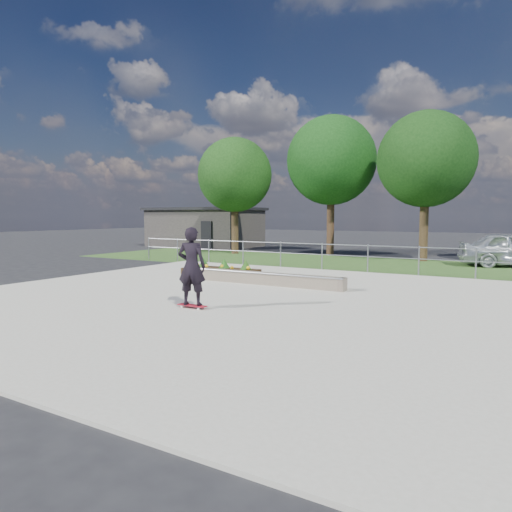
{
  "coord_description": "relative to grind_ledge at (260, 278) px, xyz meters",
  "views": [
    {
      "loc": [
        7.36,
        -10.82,
        2.35
      ],
      "look_at": [
        0.2,
        1.5,
        1.1
      ],
      "focal_mm": 32.0,
      "sensor_mm": 36.0,
      "label": 1
    }
  ],
  "objects": [
    {
      "name": "ground",
      "position": [
        0.2,
        -2.43,
        -0.26
      ],
      "size": [
        120.0,
        120.0,
        0.0
      ],
      "primitive_type": "plane",
      "color": "black",
      "rests_on": "ground"
    },
    {
      "name": "grass_verge",
      "position": [
        0.2,
        8.57,
        -0.25
      ],
      "size": [
        30.0,
        8.0,
        0.02
      ],
      "primitive_type": "cube",
      "color": "#2E4E1F",
      "rests_on": "ground"
    },
    {
      "name": "concrete_slab",
      "position": [
        0.2,
        -2.43,
        -0.23
      ],
      "size": [
        15.0,
        15.0,
        0.06
      ],
      "primitive_type": "cube",
      "color": "#ACA999",
      "rests_on": "ground"
    },
    {
      "name": "fence",
      "position": [
        0.2,
        5.07,
        0.51
      ],
      "size": [
        20.06,
        0.06,
        1.2
      ],
      "color": "#92949A",
      "rests_on": "ground"
    },
    {
      "name": "building",
      "position": [
        -13.8,
        15.56,
        1.25
      ],
      "size": [
        8.4,
        5.4,
        3.0
      ],
      "color": "#312E2C",
      "rests_on": "ground"
    },
    {
      "name": "tree_far_left",
      "position": [
        -7.8,
        10.57,
        4.59
      ],
      "size": [
        4.55,
        4.55,
        7.15
      ],
      "color": "#332214",
      "rests_on": "ground"
    },
    {
      "name": "tree_mid_left",
      "position": [
        -2.3,
        12.57,
        5.34
      ],
      "size": [
        5.25,
        5.25,
        8.25
      ],
      "color": "#341F14",
      "rests_on": "ground"
    },
    {
      "name": "tree_mid_right",
      "position": [
        3.2,
        11.57,
        4.97
      ],
      "size": [
        4.9,
        4.9,
        7.7
      ],
      "color": "#332214",
      "rests_on": "ground"
    },
    {
      "name": "grind_ledge",
      "position": [
        0.0,
        0.0,
        0.0
      ],
      "size": [
        6.0,
        0.44,
        0.43
      ],
      "color": "#685B4C",
      "rests_on": "concrete_slab"
    },
    {
      "name": "planter_bed",
      "position": [
        -2.52,
        1.38,
        -0.02
      ],
      "size": [
        3.0,
        1.2,
        0.61
      ],
      "color": "black",
      "rests_on": "concrete_slab"
    },
    {
      "name": "skateboarder",
      "position": [
        0.55,
        -4.37,
        0.84
      ],
      "size": [
        0.82,
        0.66,
        2.03
      ],
      "color": "white",
      "rests_on": "concrete_slab"
    }
  ]
}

